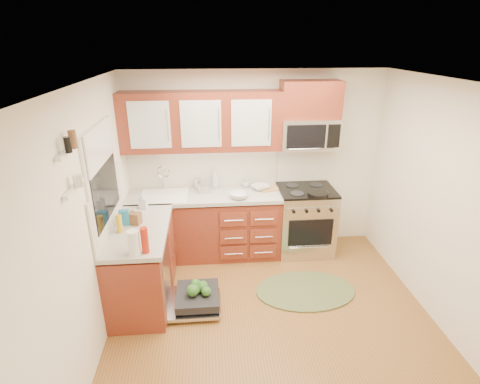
{
  "coord_description": "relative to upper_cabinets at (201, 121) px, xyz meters",
  "views": [
    {
      "loc": [
        -0.64,
        -3.21,
        2.85
      ],
      "look_at": [
        -0.29,
        0.85,
        1.18
      ],
      "focal_mm": 28.0,
      "sensor_mm": 36.0,
      "label": 1
    }
  ],
  "objects": [
    {
      "name": "bowl_a",
      "position": [
        0.78,
        -0.03,
        -0.92
      ],
      "size": [
        0.31,
        0.31,
        0.06
      ],
      "primitive_type": "imported",
      "rotation": [
        0.0,
        0.0,
        0.4
      ],
      "color": "#999999",
      "rests_on": "countertop_back"
    },
    {
      "name": "soap_bottle_b",
      "position": [
        -0.74,
        -0.52,
        -0.85
      ],
      "size": [
        0.1,
        0.1,
        0.2
      ],
      "primitive_type": "imported",
      "rotation": [
        0.0,
        0.0,
        -0.15
      ],
      "color": "#999999",
      "rests_on": "countertop_left"
    },
    {
      "name": "backsplash_left",
      "position": [
        -1.01,
        -1.05,
        -0.67
      ],
      "size": [
        0.02,
        1.25,
        0.57
      ],
      "primitive_type": "cube",
      "color": "silver",
      "rests_on": "ground"
    },
    {
      "name": "skillet",
      "position": [
        1.48,
        -0.4,
        -0.9
      ],
      "size": [
        0.31,
        0.31,
        0.05
      ],
      "primitive_type": "cylinder",
      "rotation": [
        0.0,
        0.0,
        0.2
      ],
      "color": "black",
      "rests_on": "range"
    },
    {
      "name": "canister",
      "position": [
        -0.09,
        0.07,
        -0.88
      ],
      "size": [
        0.1,
        0.1,
        0.14
      ],
      "primitive_type": "cylinder",
      "rotation": [
        0.0,
        0.0,
        0.11
      ],
      "color": "silver",
      "rests_on": "countertop_back"
    },
    {
      "name": "wall_front",
      "position": [
        0.73,
        -3.33,
        -0.62
      ],
      "size": [
        3.5,
        0.04,
        2.5
      ],
      "primitive_type": "cube",
      "color": "white",
      "rests_on": "ground"
    },
    {
      "name": "soap_bottle_a",
      "position": [
        0.16,
        0.1,
        -0.82
      ],
      "size": [
        0.13,
        0.14,
        0.27
      ],
      "primitive_type": "imported",
      "rotation": [
        0.0,
        0.0,
        -0.41
      ],
      "color": "#999999",
      "rests_on": "countertop_back"
    },
    {
      "name": "base_cabinet_left",
      "position": [
        -0.72,
        -1.05,
        -1.45
      ],
      "size": [
        0.6,
        1.25,
        0.85
      ],
      "primitive_type": "cube",
      "color": "#5C2214",
      "rests_on": "ground"
    },
    {
      "name": "countertop_left",
      "position": [
        -0.71,
        -1.05,
        -0.97
      ],
      "size": [
        0.64,
        1.27,
        0.05
      ],
      "primitive_type": "cube",
      "color": "#A8A49A",
      "rests_on": "base_cabinet_left"
    },
    {
      "name": "ceiling",
      "position": [
        0.73,
        -1.57,
        0.62
      ],
      "size": [
        3.5,
        3.5,
        0.0
      ],
      "primitive_type": "plane",
      "rotation": [
        3.14,
        0.0,
        0.0
      ],
      "color": "white",
      "rests_on": "ground"
    },
    {
      "name": "cabinet_over_mw",
      "position": [
        1.41,
        0.0,
        0.26
      ],
      "size": [
        0.76,
        0.35,
        0.47
      ],
      "primitive_type": "cube",
      "color": "#5C2214",
      "rests_on": "ground"
    },
    {
      "name": "floor",
      "position": [
        0.73,
        -1.57,
        -1.88
      ],
      "size": [
        3.5,
        3.5,
        0.0
      ],
      "primitive_type": "plane",
      "color": "brown",
      "rests_on": "ground"
    },
    {
      "name": "stock_pot",
      "position": [
        0.01,
        -0.07,
        -0.9
      ],
      "size": [
        0.21,
        0.21,
        0.1
      ],
      "primitive_type": "cylinder",
      "rotation": [
        0.0,
        0.0,
        0.26
      ],
      "color": "silver",
      "rests_on": "countertop_back"
    },
    {
      "name": "rug",
      "position": [
        1.2,
        -1.11,
        -1.86
      ],
      "size": [
        1.4,
        1.13,
        0.02
      ],
      "primitive_type": null,
      "rotation": [
        0.0,
        0.0,
        -0.32
      ],
      "color": "#616E3E",
      "rests_on": "ground"
    },
    {
      "name": "bowl_b",
      "position": [
        0.46,
        -0.32,
        -0.91
      ],
      "size": [
        0.29,
        0.29,
        0.08
      ],
      "primitive_type": "imported",
      "rotation": [
        0.0,
        0.0,
        0.2
      ],
      "color": "#999999",
      "rests_on": "countertop_back"
    },
    {
      "name": "wooden_box",
      "position": [
        -0.77,
        -0.95,
        -0.88
      ],
      "size": [
        0.16,
        0.14,
        0.14
      ],
      "primitive_type": "cube",
      "rotation": [
        0.0,
        0.0,
        -0.34
      ],
      "color": "brown",
      "rests_on": "countertop_left"
    },
    {
      "name": "base_cabinet_back",
      "position": [
        0.0,
        -0.12,
        -1.45
      ],
      "size": [
        2.05,
        0.6,
        0.85
      ],
      "primitive_type": "cube",
      "color": "#5C2214",
      "rests_on": "ground"
    },
    {
      "name": "sink",
      "position": [
        -0.52,
        -0.16,
        -1.07
      ],
      "size": [
        0.62,
        0.5,
        0.26
      ],
      "primitive_type": null,
      "color": "white",
      "rests_on": "ground"
    },
    {
      "name": "wall_back",
      "position": [
        0.73,
        0.18,
        -0.62
      ],
      "size": [
        3.5,
        0.04,
        2.5
      ],
      "primitive_type": "cube",
      "color": "white",
      "rests_on": "ground"
    },
    {
      "name": "range",
      "position": [
        1.41,
        -0.15,
        -1.4
      ],
      "size": [
        0.76,
        0.64,
        0.95
      ],
      "primitive_type": null,
      "color": "silver",
      "rests_on": "ground"
    },
    {
      "name": "paper_towel_roll",
      "position": [
        -0.66,
        -1.59,
        -0.82
      ],
      "size": [
        0.14,
        0.14,
        0.25
      ],
      "primitive_type": "cylinder",
      "rotation": [
        0.0,
        0.0,
        -0.29
      ],
      "color": "white",
      "rests_on": "countertop_left"
    },
    {
      "name": "upper_cabinets",
      "position": [
        0.0,
        0.0,
        0.0
      ],
      "size": [
        2.05,
        0.35,
        0.75
      ],
      "primitive_type": null,
      "color": "#5C2214",
      "rests_on": "ground"
    },
    {
      "name": "cutting_board",
      "position": [
        0.91,
        -0.06,
        -0.94
      ],
      "size": [
        0.31,
        0.25,
        0.02
      ],
      "primitive_type": "cube",
      "rotation": [
        0.0,
        0.0,
        0.31
      ],
      "color": "tan",
      "rests_on": "countertop_back"
    },
    {
      "name": "window_blind",
      "position": [
        -0.98,
        -1.07,
        0.0
      ],
      "size": [
        0.02,
        0.96,
        0.4
      ],
      "primitive_type": "cube",
      "color": "white",
      "rests_on": "ground"
    },
    {
      "name": "mustard_bottle",
      "position": [
        -0.9,
        -1.12,
        -0.85
      ],
      "size": [
        0.07,
        0.07,
        0.2
      ],
      "primitive_type": "cylinder",
      "rotation": [
        0.0,
        0.0,
        0.13
      ],
      "color": "gold",
      "rests_on": "countertop_left"
    },
    {
      "name": "red_bottle",
      "position": [
        -0.56,
        -1.57,
        -0.82
      ],
      "size": [
        0.09,
        0.09,
        0.27
      ],
      "primitive_type": "cylinder",
      "rotation": [
        0.0,
        0.0,
        0.33
      ],
      "color": "#B3200E",
      "rests_on": "countertop_left"
    },
    {
      "name": "microwave",
      "position": [
        1.41,
        -0.02,
        -0.18
      ],
      "size": [
        0.76,
        0.38,
        0.4
      ],
      "primitive_type": null,
      "color": "silver",
      "rests_on": "ground"
    },
    {
      "name": "window",
      "position": [
        -1.01,
        -1.07,
        -0.32
      ],
      "size": [
        0.03,
        1.05,
        1.05
      ],
      "primitive_type": null,
      "color": "white",
      "rests_on": "ground"
    },
    {
      "name": "wall_left",
      "position": [
        -1.02,
        -1.57,
        -0.62
      ],
      "size": [
        0.04,
        3.5,
        2.5
      ],
      "primitive_type": "cube",
      "color": "white",
      "rests_on": "ground"
    },
    {
      "name": "wall_right",
      "position": [
        2.48,
        -1.57,
        -0.62
      ],
      "size": [
        0.04,
        3.5,
        2.5
      ],
      "primitive_type": "cube",
      "color": "white",
      "rests_on": "ground"
    },
    {
      "name": "countertop_back",
      "position": [
        0.0,
        -0.14,
        -0.97
      ],
      "size": [
        2.07,
        0.64,
        0.05
      ],
      "primitive_type": "cube",
      "color": "#A8A49A",
      "rests_on": "base_cabinet_back"
    },
    {
      "name": "blue_carton",
      "position": [
        -0.88,
        -0.96,
        -0.86
      ],
      "size": [
        0.12,
        0.08,
        0.18
      ],
      "primitive_type": "cube",
      "rotation": [
        0.0,
        0.0,
        0.12
      ],
      "color": "teal",
      "rests_on": "countertop_left"
    },
    {
      "name": "cup",
      "position": [
        0.59,
        0.07,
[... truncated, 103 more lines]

